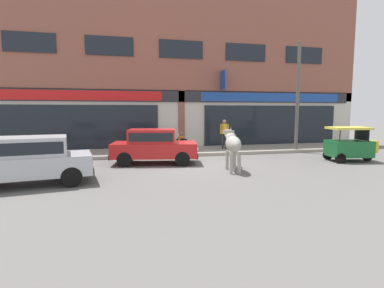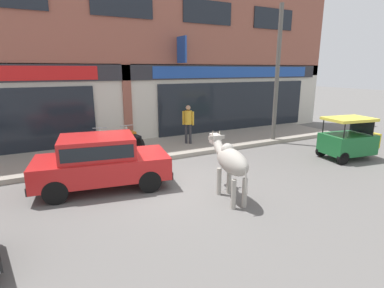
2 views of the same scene
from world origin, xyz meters
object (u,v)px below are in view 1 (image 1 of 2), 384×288
cow (233,144)px  motorcycle_1 (182,143)px  pedestrian (224,131)px  car_1 (154,145)px  auto_rickshaw (350,146)px  motorcycle_0 (158,143)px  utility_pole (298,97)px  car_0 (31,158)px

cow → motorcycle_1: size_ratio=1.18×
pedestrian → motorcycle_1: bearing=177.6°
car_1 → auto_rickshaw: (8.54, -1.39, -0.15)m
motorcycle_0 → utility_pole: size_ratio=0.32×
car_1 → utility_pole: (7.85, 1.77, 2.15)m
cow → auto_rickshaw: 5.94m
auto_rickshaw → motorcycle_0: 9.08m
auto_rickshaw → motorcycle_1: auto_rickshaw is taller
motorcycle_0 → motorcycle_1: same height
car_1 → motorcycle_1: (1.80, 2.92, -0.27)m
car_1 → pedestrian: pedestrian is taller
motorcycle_1 → pedestrian: pedestrian is taller
car_1 → auto_rickshaw: auto_rickshaw is taller
pedestrian → cow: bearing=-106.1°
motorcycle_0 → car_0: bearing=-128.0°
pedestrian → car_0: bearing=-145.0°
motorcycle_1 → utility_pole: (6.05, -1.15, 2.42)m
cow → motorcycle_1: cow is taller
car_0 → pedestrian: bearing=35.0°
pedestrian → auto_rickshaw: bearing=-43.7°
auto_rickshaw → motorcycle_1: bearing=147.4°
auto_rickshaw → pedestrian: 6.11m
motorcycle_0 → pedestrian: size_ratio=1.11×
car_0 → auto_rickshaw: (12.51, 1.48, -0.15)m
car_1 → pedestrian: (4.13, 2.82, 0.33)m
auto_rickshaw → motorcycle_0: bearing=151.7°
car_0 → cow: bearing=5.2°
cow → auto_rickshaw: cow is taller
car_1 → utility_pole: 8.33m
car_0 → motorcycle_0: bearing=52.0°
utility_pole → car_1: bearing=-167.3°
auto_rickshaw → motorcycle_1: size_ratio=1.16×
motorcycle_1 → auto_rickshaw: bearing=-32.6°
cow → car_1: 3.50m
pedestrian → utility_pole: size_ratio=0.28×
motorcycle_1 → motorcycle_0: bearing=-179.9°
car_0 → motorcycle_1: size_ratio=2.09×
auto_rickshaw → utility_pole: (-0.69, 3.16, 2.31)m
car_1 → auto_rickshaw: 8.65m
car_0 → utility_pole: (11.83, 4.63, 2.15)m
car_0 → motorcycle_0: (4.52, 5.78, -0.27)m
car_0 → motorcycle_1: bearing=45.0°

